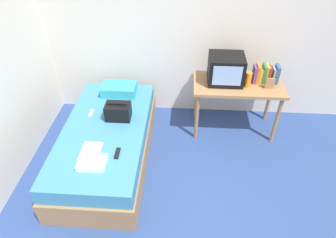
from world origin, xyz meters
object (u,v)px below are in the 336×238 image
picture_frame (270,83)px  water_bottle (248,80)px  folded_towel (92,163)px  book_row (265,74)px  desk (238,90)px  bed (107,144)px  handbag (118,111)px  pillow (119,89)px  tv (226,69)px  magazine (91,151)px  remote_dark (117,153)px  remote_silver (91,113)px

picture_frame → water_bottle: bearing=174.1°
folded_towel → book_row: bearing=35.2°
desk → folded_towel: bearing=-140.9°
bed → folded_towel: (0.02, -0.59, 0.29)m
water_bottle → book_row: bearing=29.3°
folded_towel → water_bottle: bearing=36.0°
desk → handbag: 1.58m
pillow → folded_towel: 1.33m
tv → handbag: size_ratio=1.47×
desk → water_bottle: water_bottle is taller
desk → water_bottle: size_ratio=5.81×
desk → folded_towel: 2.08m
pillow → magazine: 1.14m
water_bottle → remote_dark: 1.85m
water_bottle → magazine: (-1.77, -1.05, -0.33)m
tv → book_row: tv is taller
book_row → remote_silver: size_ratio=2.21×
magazine → tv: bearing=37.7°
book_row → folded_towel: size_ratio=1.13×
handbag → magazine: size_ratio=1.03×
magazine → folded_towel: 0.20m
pillow → handbag: (0.10, -0.54, 0.04)m
desk → remote_silver: 1.91m
remote_dark → remote_silver: 0.82m
remote_silver → tv: bearing=16.8°
desk → tv: size_ratio=2.64×
remote_dark → remote_silver: size_ratio=1.08×
bed → remote_dark: (0.24, -0.42, 0.27)m
water_bottle → pillow: (-1.68, 0.09, -0.27)m
book_row → pillow: size_ratio=0.70×
book_row → remote_dark: 2.12m
handbag → picture_frame: bearing=12.9°
handbag → remote_silver: 0.38m
tv → remote_dark: size_ratio=2.82×
book_row → folded_towel: 2.40m
pillow → magazine: (-0.09, -1.14, -0.06)m
pillow → remote_dark: size_ratio=2.91×
tv → book_row: 0.52m
book_row → handbag: 1.93m
remote_dark → folded_towel: size_ratio=0.56×
water_bottle → book_row: size_ratio=0.63×
bed → tv: tv is taller
tv → magazine: bearing=-142.3°
bed → desk: size_ratio=1.72×
bed → book_row: 2.20m
bed → pillow: pillow is taller
remote_silver → desk: bearing=14.2°
desk → remote_silver: bearing=-165.8°
handbag → remote_dark: 0.63m
remote_silver → water_bottle: bearing=11.5°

